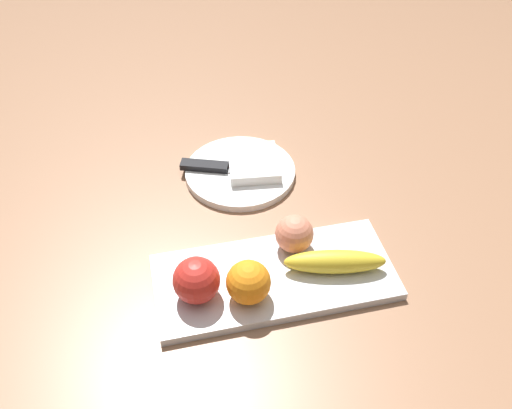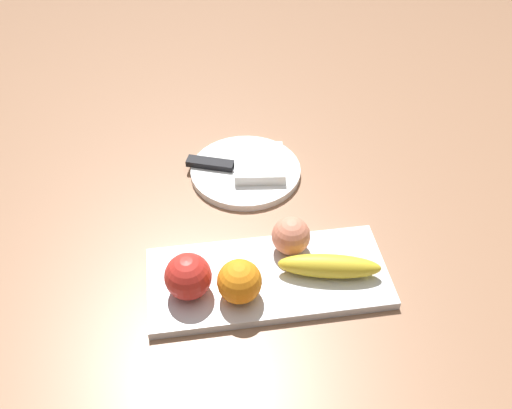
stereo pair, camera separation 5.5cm
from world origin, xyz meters
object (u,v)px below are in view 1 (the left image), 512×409
object	(u,v)px
peach	(294,234)
folded_napkin	(254,163)
orange_near_apple	(247,283)
dinner_plate	(240,172)
knife	(213,167)
banana	(335,262)
fruit_tray	(275,279)
apple	(196,280)

from	to	relation	value
peach	folded_napkin	size ratio (longest dim) A/B	0.58
orange_near_apple	dinner_plate	xyz separation A→B (m)	(0.05, 0.30, -0.04)
dinner_plate	knife	bearing A→B (deg)	166.40
dinner_plate	banana	bearing A→B (deg)	-71.42
banana	folded_napkin	bearing A→B (deg)	-64.37
fruit_tray	peach	xyz separation A→B (m)	(0.04, 0.05, 0.04)
apple	folded_napkin	distance (m)	0.32
folded_napkin	peach	bearing A→B (deg)	-85.20
apple	orange_near_apple	distance (m)	0.07
peach	folded_napkin	bearing A→B (deg)	94.80
banana	peach	xyz separation A→B (m)	(-0.05, 0.06, 0.01)
banana	knife	xyz separation A→B (m)	(-0.14, 0.29, -0.02)
fruit_tray	knife	world-z (taller)	knife
fruit_tray	peach	bearing A→B (deg)	50.37
dinner_plate	folded_napkin	distance (m)	0.03
knife	apple	bearing A→B (deg)	-83.89
fruit_tray	knife	bearing A→B (deg)	100.16
apple	fruit_tray	bearing A→B (deg)	4.69
folded_napkin	banana	bearing A→B (deg)	-76.38
fruit_tray	knife	xyz separation A→B (m)	(-0.05, 0.28, 0.01)
dinner_plate	knife	distance (m)	0.05
dinner_plate	folded_napkin	bearing A→B (deg)	0.00
peach	dinner_plate	bearing A→B (deg)	101.55
orange_near_apple	folded_napkin	size ratio (longest dim) A/B	0.63
folded_napkin	knife	distance (m)	0.08
apple	knife	world-z (taller)	apple
banana	peach	world-z (taller)	peach
dinner_plate	knife	size ratio (longest dim) A/B	1.18
knife	peach	bearing A→B (deg)	-47.47
orange_near_apple	knife	size ratio (longest dim) A/B	0.38
fruit_tray	folded_napkin	world-z (taller)	folded_napkin
banana	peach	bearing A→B (deg)	-39.09
apple	folded_napkin	xyz separation A→B (m)	(0.15, 0.28, -0.03)
orange_near_apple	folded_napkin	distance (m)	0.31
banana	orange_near_apple	size ratio (longest dim) A/B	2.38
peach	knife	xyz separation A→B (m)	(-0.09, 0.23, -0.03)
peach	dinner_plate	distance (m)	0.22
peach	apple	bearing A→B (deg)	-159.20
dinner_plate	peach	bearing A→B (deg)	-78.45
apple	banana	size ratio (longest dim) A/B	0.45
apple	knife	xyz separation A→B (m)	(0.07, 0.29, -0.03)
knife	dinner_plate	bearing A→B (deg)	6.41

